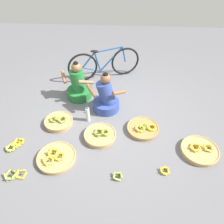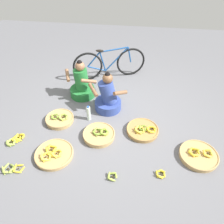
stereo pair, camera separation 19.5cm
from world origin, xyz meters
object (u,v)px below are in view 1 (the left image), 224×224
(banana_basket_near_vendor, at_px, (200,150))
(loose_bananas_front_right, at_px, (165,171))
(vendor_woman_front, at_px, (106,98))
(vendor_woman_behind, at_px, (78,86))
(banana_basket_front_left, at_px, (59,121))
(loose_bananas_back_left, at_px, (117,176))
(water_bottle, at_px, (88,114))
(banana_basket_near_bicycle, at_px, (100,135))
(loose_bananas_back_center, at_px, (14,145))
(banana_basket_front_center, at_px, (143,128))
(bicycle_leaning, at_px, (104,64))
(banana_basket_mid_left, at_px, (56,157))
(loose_bananas_back_right, at_px, (14,175))

(banana_basket_near_vendor, relative_size, loose_bananas_front_right, 3.58)
(vendor_woman_front, height_order, vendor_woman_behind, vendor_woman_behind)
(vendor_woman_front, relative_size, banana_basket_near_vendor, 1.37)
(banana_basket_front_left, relative_size, loose_bananas_back_left, 3.33)
(loose_bananas_front_right, relative_size, water_bottle, 0.54)
(banana_basket_near_bicycle, bearing_deg, vendor_woman_behind, 116.20)
(banana_basket_front_left, bearing_deg, loose_bananas_back_left, -42.90)
(banana_basket_near_vendor, height_order, loose_bananas_back_center, banana_basket_near_vendor)
(banana_basket_front_center, relative_size, water_bottle, 1.80)
(bicycle_leaning, xyz_separation_m, loose_bananas_front_right, (1.12, -2.57, -0.33))
(vendor_woman_front, distance_m, vendor_woman_behind, 0.70)
(banana_basket_front_left, distance_m, loose_bananas_back_left, 1.55)
(banana_basket_mid_left, distance_m, banana_basket_front_left, 0.81)
(loose_bananas_back_left, height_order, loose_bananas_front_right, loose_bananas_back_left)
(banana_basket_front_left, distance_m, banana_basket_near_bicycle, 0.85)
(bicycle_leaning, xyz_separation_m, banana_basket_near_bicycle, (0.09, -1.94, -0.31))
(loose_bananas_front_right, height_order, loose_bananas_back_right, loose_bananas_back_right)
(vendor_woman_behind, xyz_separation_m, loose_bananas_front_right, (1.59, -1.77, -0.25))
(vendor_woman_behind, relative_size, loose_bananas_back_right, 2.43)
(vendor_woman_behind, bearing_deg, vendor_woman_front, -30.97)
(loose_bananas_back_center, bearing_deg, vendor_woman_front, 36.41)
(banana_basket_mid_left, xyz_separation_m, banana_basket_near_vendor, (2.28, 0.28, 0.00))
(banana_basket_front_left, bearing_deg, banana_basket_mid_left, -78.64)
(banana_basket_front_left, distance_m, loose_bananas_back_center, 0.84)
(bicycle_leaning, height_order, loose_bananas_front_right, bicycle_leaning)
(banana_basket_mid_left, height_order, loose_bananas_back_center, banana_basket_mid_left)
(loose_bananas_back_right, bearing_deg, loose_bananas_front_right, 5.36)
(banana_basket_mid_left, distance_m, banana_basket_front_center, 1.56)
(banana_basket_near_vendor, distance_m, loose_bananas_back_right, 2.89)
(loose_bananas_back_center, bearing_deg, banana_basket_mid_left, -15.39)
(vendor_woman_behind, relative_size, loose_bananas_front_right, 4.91)
(banana_basket_front_left, xyz_separation_m, banana_basket_near_bicycle, (0.80, -0.29, 0.00))
(loose_bananas_back_center, bearing_deg, loose_bananas_back_left, -15.21)
(vendor_woman_behind, bearing_deg, loose_bananas_back_left, -64.81)
(banana_basket_near_vendor, bearing_deg, banana_basket_mid_left, -173.05)
(loose_bananas_back_right, bearing_deg, loose_bananas_back_center, 112.02)
(vendor_woman_behind, bearing_deg, water_bottle, -68.06)
(banana_basket_near_bicycle, xyz_separation_m, water_bottle, (-0.27, 0.41, 0.10))
(vendor_woman_front, bearing_deg, banana_basket_front_left, -150.04)
(loose_bananas_front_right, xyz_separation_m, loose_bananas_back_right, (-2.21, -0.21, 0.01))
(vendor_woman_behind, xyz_separation_m, loose_bananas_back_center, (-0.84, -1.43, -0.24))
(banana_basket_mid_left, height_order, loose_bananas_back_right, banana_basket_mid_left)
(vendor_woman_front, relative_size, banana_basket_near_bicycle, 1.49)
(bicycle_leaning, distance_m, loose_bananas_front_right, 2.83)
(bicycle_leaning, height_order, banana_basket_front_center, bicycle_leaning)
(banana_basket_mid_left, distance_m, water_bottle, 0.99)
(bicycle_leaning, height_order, banana_basket_mid_left, bicycle_leaning)
(loose_bananas_back_center, bearing_deg, loose_bananas_front_right, -7.93)
(bicycle_leaning, xyz_separation_m, banana_basket_front_left, (-0.71, -1.65, -0.31))
(banana_basket_front_left, distance_m, loose_bananas_back_right, 1.19)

